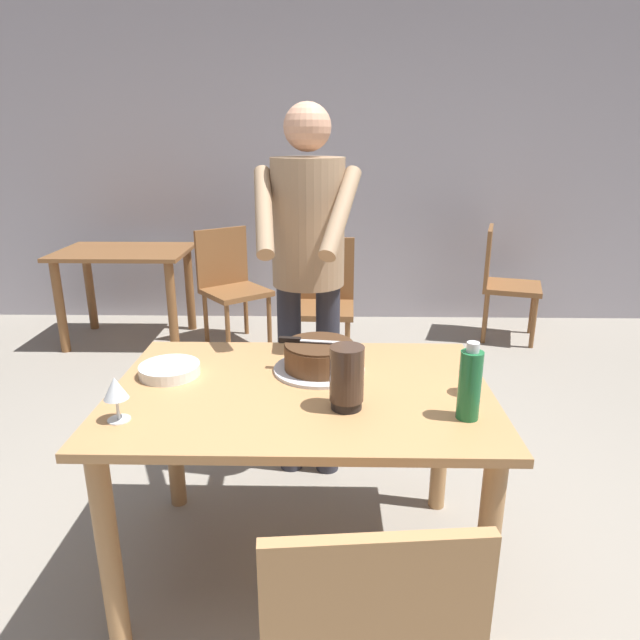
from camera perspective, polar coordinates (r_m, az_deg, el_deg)
ground_plane at (r=2.39m, az=-1.71°, el=-23.33°), size 14.00×14.00×0.00m
back_wall at (r=5.01m, az=-0.03°, el=15.46°), size 10.00×0.12×2.70m
main_dining_table at (r=2.03m, az=-1.88°, el=-9.96°), size 1.31×0.89×0.75m
cake_on_platter at (r=2.09m, az=-0.08°, el=-3.85°), size 0.34×0.34×0.11m
cake_knife at (r=2.08m, az=-2.04°, el=-2.08°), size 0.27×0.06×0.02m
plate_stack at (r=2.14m, az=-14.96°, el=-4.89°), size 0.22×0.22×0.04m
wine_glass_near at (r=1.83m, az=-19.99°, el=-6.64°), size 0.08×0.08×0.14m
wine_glass_far at (r=1.96m, az=15.00°, el=-4.45°), size 0.08×0.08×0.14m
water_bottle at (r=1.79m, az=14.91°, el=-6.26°), size 0.07×0.07×0.25m
hurricane_lamp at (r=1.80m, az=2.72°, el=-5.81°), size 0.11×0.11×0.21m
person_cutting_cake at (r=2.50m, az=-1.25°, el=6.39°), size 0.47×0.56×1.72m
background_table at (r=4.70m, az=-19.08°, el=4.77°), size 1.00×0.70×0.74m
background_chair_0 at (r=4.76m, az=18.00°, el=3.97°), size 0.55×0.55×0.90m
background_chair_1 at (r=4.47m, az=-9.01°, el=3.77°), size 0.62×0.62×0.90m
background_chair_2 at (r=3.99m, az=0.25°, el=2.25°), size 0.46×0.46×0.90m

